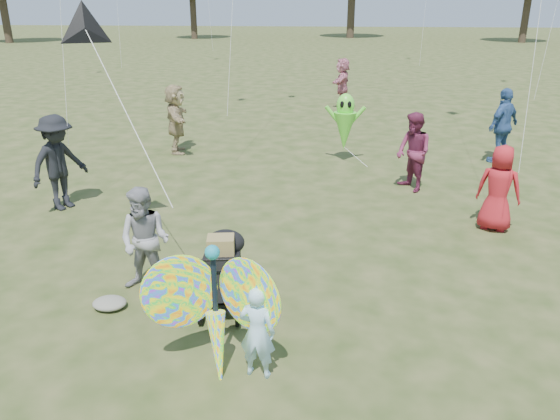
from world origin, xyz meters
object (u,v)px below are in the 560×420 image
object	(u,v)px
crowd_c	(503,126)
crowd_a	(499,188)
child_girl	(257,332)
crowd_j	(342,82)
butterfly_kite	(216,311)
crowd_d	(176,119)
alien_kite	(345,124)
crowd_b	(58,163)
adult_man	(145,241)
crowd_e	(413,152)
jogging_stroller	(223,267)

from	to	relation	value
crowd_c	crowd_a	bearing A→B (deg)	31.94
child_girl	crowd_j	size ratio (longest dim) A/B	0.61
crowd_j	butterfly_kite	distance (m)	16.50
crowd_d	alien_kite	world-z (taller)	crowd_d
child_girl	alien_kite	xyz separation A→B (m)	(1.03, 8.60, 0.42)
crowd_j	butterfly_kite	bearing A→B (deg)	3.96
crowd_b	crowd_d	bearing A→B (deg)	12.42
adult_man	crowd_d	bearing A→B (deg)	110.99
crowd_b	crowd_d	xyz separation A→B (m)	(1.11, 4.35, -0.02)
crowd_a	crowd_c	xyz separation A→B (m)	(1.28, 4.49, 0.16)
crowd_a	crowd_b	size ratio (longest dim) A/B	0.83
crowd_b	crowd_e	size ratio (longest dim) A/B	1.11
alien_kite	crowd_c	bearing A→B (deg)	5.58
crowd_a	jogging_stroller	xyz separation A→B (m)	(-4.33, -3.15, -0.16)
child_girl	jogging_stroller	bearing A→B (deg)	-55.88
crowd_a	alien_kite	size ratio (longest dim) A/B	0.89
butterfly_kite	crowd_d	bearing A→B (deg)	108.15
child_girl	crowd_j	distance (m)	16.52
butterfly_kite	alien_kite	world-z (taller)	alien_kite
crowd_b	butterfly_kite	world-z (taller)	crowd_b
child_girl	butterfly_kite	world-z (taller)	butterfly_kite
crowd_e	crowd_j	xyz separation A→B (m)	(-1.42, 9.93, 0.06)
crowd_a	crowd_c	distance (m)	4.67
adult_man	crowd_c	world-z (taller)	crowd_c
crowd_a	crowd_b	xyz separation A→B (m)	(-8.23, 0.26, 0.16)
crowd_a	alien_kite	bearing A→B (deg)	-34.05
crowd_d	crowd_j	distance (m)	8.62
crowd_d	butterfly_kite	world-z (taller)	crowd_d
crowd_d	alien_kite	size ratio (longest dim) A/B	1.05
crowd_c	crowd_j	bearing A→B (deg)	-104.50
child_girl	crowd_b	size ratio (longest dim) A/B	0.59
crowd_c	crowd_d	world-z (taller)	crowd_c
child_girl	adult_man	world-z (taller)	adult_man
crowd_j	jogging_stroller	size ratio (longest dim) A/B	1.66
crowd_e	adult_man	bearing A→B (deg)	-69.33
crowd_e	alien_kite	bearing A→B (deg)	-172.87
crowd_d	crowd_e	distance (m)	6.42
crowd_b	crowd_e	distance (m)	7.23
crowd_a	crowd_e	world-z (taller)	crowd_e
child_girl	crowd_a	xyz separation A→B (m)	(3.70, 4.50, 0.23)
adult_man	crowd_d	xyz separation A→B (m)	(-1.62, 7.38, 0.14)
crowd_c	alien_kite	size ratio (longest dim) A/B	1.08
crowd_d	crowd_b	bearing A→B (deg)	151.92
alien_kite	crowd_d	bearing A→B (deg)	173.53
child_girl	crowd_e	bearing A→B (deg)	-101.73
jogging_stroller	child_girl	bearing A→B (deg)	-73.38
jogging_stroller	butterfly_kite	bearing A→B (deg)	-90.95
adult_man	butterfly_kite	bearing A→B (deg)	-42.59
butterfly_kite	alien_kite	size ratio (longest dim) A/B	1.00
adult_man	crowd_a	distance (m)	6.16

